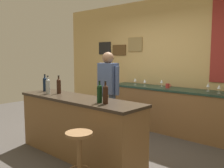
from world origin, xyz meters
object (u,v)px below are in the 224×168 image
bar_stool (79,151)px  wine_bottle_e (105,94)px  wine_glass_a (135,80)px  wine_glass_d (208,85)px  wine_glass_c (162,82)px  wine_bottle_b (48,86)px  wine_bottle_d (100,93)px  wine_bottle_c (59,85)px  wine_glass_b (145,81)px  wine_glass_e (219,87)px  bartender (108,89)px  wine_bottle_a (45,84)px  coffee_mug (168,86)px

bar_stool → wine_bottle_e: 0.82m
bar_stool → wine_glass_a: (-1.15, 2.63, 0.55)m
wine_glass_d → wine_bottle_e: bearing=-103.5°
bar_stool → wine_glass_c: 2.86m
wine_bottle_b → wine_bottle_d: (1.20, 0.02, 0.00)m
wine_bottle_b → wine_glass_c: (0.85, 2.22, -0.05)m
wine_bottle_b → wine_bottle_c: 0.18m
wine_glass_b → wine_glass_e: size_ratio=1.00×
bartender → wine_glass_e: 1.96m
wine_bottle_a → wine_glass_b: 2.08m
wine_bottle_e → wine_glass_d: (0.53, 2.20, -0.05)m
wine_glass_a → bar_stool: bearing=-66.3°
wine_bottle_e → wine_glass_a: wine_bottle_e is taller
wine_bottle_d → wine_glass_e: size_ratio=1.97×
wine_bottle_c → wine_glass_e: wine_bottle_c is taller
coffee_mug → wine_bottle_b: bearing=-116.9°
wine_bottle_d → wine_bottle_e: bearing=1.4°
bar_stool → wine_bottle_a: size_ratio=2.22×
wine_glass_b → coffee_mug: 0.52m
wine_glass_a → wine_glass_e: same height
wine_bottle_a → wine_bottle_b: (0.29, -0.13, 0.00)m
wine_bottle_a → wine_glass_e: size_ratio=1.97×
wine_bottle_c → wine_glass_c: (0.74, 2.08, -0.05)m
wine_bottle_b → wine_bottle_e: bearing=0.9°
wine_bottle_a → wine_glass_c: (1.15, 2.08, -0.05)m
wine_glass_a → wine_bottle_d: bearing=-65.5°
bar_stool → wine_bottle_d: 0.84m
wine_glass_b → wine_glass_c: bearing=30.5°
wine_bottle_c → wine_bottle_d: (1.09, -0.12, 0.00)m
wine_glass_b → coffee_mug: (0.51, 0.06, -0.06)m
wine_glass_a → wine_bottle_e: bearing=-63.1°
bar_stool → wine_glass_d: bearing=81.2°
wine_glass_b → wine_glass_e: bearing=2.3°
wine_glass_b → wine_bottle_b: bearing=-105.1°
wine_bottle_a → wine_glass_d: bearing=44.5°
wine_bottle_d → bar_stool: bearing=-69.2°
coffee_mug → bartender: bearing=-119.0°
wine_glass_a → wine_glass_e: 1.82m
bartender → wine_glass_a: size_ratio=10.45×
wine_bottle_a → wine_bottle_b: same height
wine_glass_c → wine_glass_a: bearing=-168.5°
wine_glass_d → coffee_mug: size_ratio=1.24×
wine_glass_e → wine_bottle_c: bearing=-135.0°
bartender → wine_glass_c: (0.40, 1.23, 0.07)m
wine_glass_b → coffee_mug: size_ratio=1.24×
wine_bottle_b → wine_glass_e: bearing=45.4°
wine_bottle_c → coffee_mug: (0.96, 1.96, -0.11)m
wine_glass_a → wine_glass_e: (1.82, 0.00, 0.00)m
bar_stool → wine_bottle_d: bearing=110.8°
wine_bottle_a → coffee_mug: (1.36, 1.96, -0.11)m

